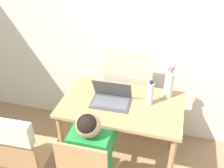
# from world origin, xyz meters

# --- Properties ---
(wall_back) EXTENTS (6.40, 0.05, 2.50)m
(wall_back) POSITION_xyz_m (0.00, 2.23, 1.25)
(wall_back) COLOR silver
(wall_back) RESTS_ON ground_plane
(dining_table) EXTENTS (1.11, 0.67, 0.75)m
(dining_table) POSITION_xyz_m (-0.04, 1.65, 0.64)
(dining_table) COLOR tan
(dining_table) RESTS_ON ground_plane
(chair_spare) EXTENTS (0.42, 0.45, 0.94)m
(chair_spare) POSITION_xyz_m (-0.76, 1.04, 0.62)
(chair_spare) COLOR tan
(chair_spare) RESTS_ON ground_plane
(person_seated) EXTENTS (0.32, 0.43, 1.04)m
(person_seated) POSITION_xyz_m (-0.15, 1.14, 0.65)
(person_seated) COLOR #1E8438
(person_seated) RESTS_ON ground_plane
(laptop) EXTENTS (0.36, 0.24, 0.22)m
(laptop) POSITION_xyz_m (-0.14, 1.65, 0.80)
(laptop) COLOR #4C4C51
(laptop) RESTS_ON dining_table
(flower_vase) EXTENTS (0.08, 0.08, 0.36)m
(flower_vase) POSITION_xyz_m (0.35, 1.87, 0.90)
(flower_vase) COLOR silver
(flower_vase) RESTS_ON dining_table
(water_bottle) EXTENTS (0.06, 0.06, 0.25)m
(water_bottle) POSITION_xyz_m (0.21, 1.71, 0.87)
(water_bottle) COLOR silver
(water_bottle) RESTS_ON dining_table
(cardboard_panel) EXTENTS (0.51, 0.17, 1.12)m
(cardboard_panel) POSITION_xyz_m (-0.07, 2.09, 0.56)
(cardboard_panel) COLOR silver
(cardboard_panel) RESTS_ON ground_plane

